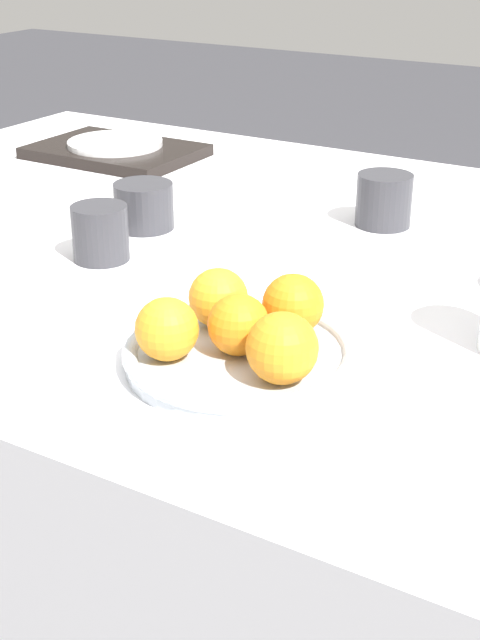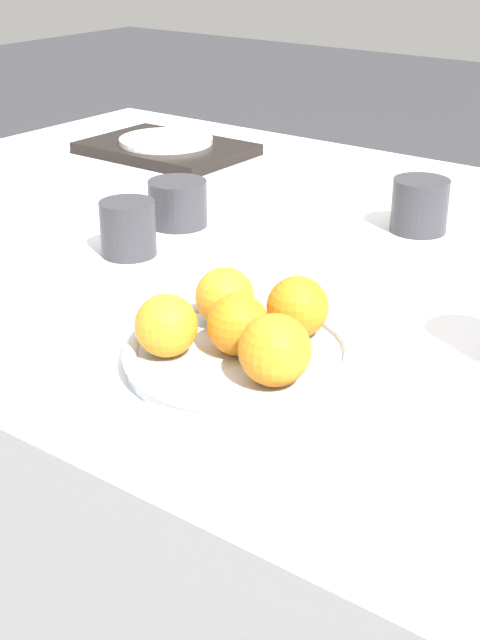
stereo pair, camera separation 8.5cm
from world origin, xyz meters
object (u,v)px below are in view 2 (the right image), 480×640
Objects in this scene: orange_3 at (275,350)px; orange_4 at (298,307)px; orange_0 at (238,325)px; orange_1 at (166,326)px; orange_2 at (225,297)px; serving_tray at (166,149)px; fruit_platter at (240,355)px; cup_3 at (420,205)px; cup_0 at (178,203)px; side_plate at (166,141)px; cup_1 at (128,228)px.

orange_4 is at bearing 111.99° from orange_3.
orange_1 reaches higher than orange_0.
serving_tray is (-0.55, 0.54, -0.04)m from orange_2.
fruit_platter is 0.08m from orange_3.
serving_tray is at bearing 135.81° from orange_2.
cup_3 is (-0.07, 0.41, -0.01)m from orange_4.
side_plate is at bearing 133.66° from cup_0.
cup_0 is at bearing 138.10° from orange_2.
orange_0 is 0.07m from orange_4.
orange_1 is at bearing -90.96° from cup_3.
orange_1 is at bearing -48.66° from serving_tray.
orange_4 is at bearing -39.38° from serving_tray.
cup_0 is 1.06× the size of cup_3.
orange_2 is 0.43m from cup_3.
orange_0 is at bearing -41.15° from orange_2.
orange_4 is at bearing 55.03° from orange_1.
side_plate is 2.17× the size of cup_3.
orange_1 is at bearing -172.18° from orange_3.
orange_2 is (-0.05, 0.04, 0.04)m from fruit_platter.
orange_4 is at bearing -80.45° from cup_3.
fruit_platter is 0.08m from orange_1.
orange_4 is 0.34m from cup_1.
orange_4 is at bearing 68.18° from fruit_platter.
orange_2 reaches higher than cup_3.
cup_3 reaches higher than fruit_platter.
side_plate is (-0.62, 0.51, -0.02)m from orange_4.
orange_4 reaches higher than orange_1.
orange_2 is 0.74× the size of cup_0.
orange_1 is 0.85× the size of cup_1.
cup_1 is (-0.36, 0.19, -0.01)m from orange_3.
cup_0 reaches higher than side_plate.
cup_1 is (0.03, -0.13, 0.00)m from cup_0.
serving_tray is 3.70× the size of cup_3.
side_plate is at bearing 169.14° from cup_3.
fruit_platter is 0.83m from side_plate.
cup_1 is (-0.32, 0.10, -0.01)m from orange_4.
orange_3 is 0.50m from cup_0.
fruit_platter is at bearing 101.22° from orange_0.
cup_1 is 0.92× the size of cup_3.
fruit_platter is 0.83m from serving_tray.
fruit_platter is at bearing -38.80° from orange_2.
serving_tray is at bearing 136.22° from fruit_platter.
cup_0 is at bearing 138.21° from orange_0.
orange_1 is at bearing -40.02° from cup_1.
cup_0 is (-0.33, 0.29, -0.01)m from orange_0.
serving_tray is (-0.66, 0.61, -0.04)m from orange_3.
orange_0 is 0.84× the size of cup_1.
orange_4 is (0.02, 0.07, 0.00)m from orange_0.
fruit_platter is 3.75× the size of orange_1.
orange_4 is 0.41m from cup_3.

